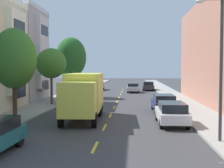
{
  "coord_description": "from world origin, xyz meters",
  "views": [
    {
      "loc": [
        1.8,
        -7.49,
        3.73
      ],
      "look_at": [
        -0.06,
        19.68,
        2.36
      ],
      "focal_mm": 49.9,
      "sensor_mm": 36.0,
      "label": 1
    }
  ],
  "objects": [
    {
      "name": "parked_wagon_white",
      "position": [
        4.35,
        13.18,
        0.8
      ],
      "size": [
        1.86,
        4.71,
        1.5
      ],
      "color": "silver",
      "rests_on": "ground_plane"
    },
    {
      "name": "parked_wagon_navy",
      "position": [
        4.41,
        19.27,
        0.8
      ],
      "size": [
        1.91,
        4.73,
        1.5
      ],
      "color": "navy",
      "rests_on": "ground_plane"
    },
    {
      "name": "moving_silver_sedan",
      "position": [
        1.8,
        40.83,
        0.75
      ],
      "size": [
        1.8,
        4.5,
        1.43
      ],
      "color": "#B2B5BA",
      "rests_on": "ground_plane"
    },
    {
      "name": "parked_wagon_sky",
      "position": [
        -4.21,
        45.85,
        0.8
      ],
      "size": [
        1.95,
        4.75,
        1.5
      ],
      "color": "#7A9EC6",
      "rests_on": "ground_plane"
    },
    {
      "name": "street_tree_third",
      "position": [
        -6.4,
        23.24,
        4.22
      ],
      "size": [
        3.01,
        3.01,
        5.6
      ],
      "color": "#47331E",
      "rests_on": "sidewalk_left"
    },
    {
      "name": "lane_centerline_dashes",
      "position": [
        0.0,
        24.5,
        0.0
      ],
      "size": [
        0.14,
        47.2,
        0.01
      ],
      "color": "yellow",
      "rests_on": "ground_plane"
    },
    {
      "name": "sidewalk_left",
      "position": [
        -7.1,
        28.0,
        0.07
      ],
      "size": [
        3.2,
        120.0,
        0.14
      ],
      "primitive_type": "cube",
      "color": "#99968E",
      "rests_on": "ground_plane"
    },
    {
      "name": "parked_wagon_charcoal",
      "position": [
        4.33,
        45.27,
        0.8
      ],
      "size": [
        1.84,
        4.71,
        1.5
      ],
      "color": "#333338",
      "rests_on": "ground_plane"
    },
    {
      "name": "delivery_box_truck",
      "position": [
        -1.81,
        15.04,
        1.9
      ],
      "size": [
        2.66,
        7.91,
        3.34
      ],
      "color": "#D8D84C",
      "rests_on": "ground_plane"
    },
    {
      "name": "sidewalk_right",
      "position": [
        7.1,
        28.0,
        0.07
      ],
      "size": [
        3.2,
        120.0,
        0.14
      ],
      "primitive_type": "cube",
      "color": "#99968E",
      "rests_on": "ground_plane"
    },
    {
      "name": "street_tree_second",
      "position": [
        -6.4,
        13.48,
        4.39
      ],
      "size": [
        3.05,
        3.05,
        6.37
      ],
      "color": "#47331E",
      "rests_on": "sidewalk_left"
    },
    {
      "name": "street_tree_farthest",
      "position": [
        -6.4,
        32.99,
        5.16
      ],
      "size": [
        4.05,
        4.05,
        7.67
      ],
      "color": "#47331E",
      "rests_on": "sidewalk_left"
    },
    {
      "name": "ground_plane",
      "position": [
        0.0,
        30.0,
        0.0
      ],
      "size": [
        160.0,
        160.0,
        0.0
      ],
      "primitive_type": "plane",
      "color": "#38383A"
    },
    {
      "name": "street_lamp",
      "position": [
        5.95,
        8.08,
        4.24
      ],
      "size": [
        1.35,
        0.28,
        7.1
      ],
      "color": "#38383D",
      "rests_on": "sidewalk_right"
    },
    {
      "name": "parked_pickup_forest",
      "position": [
        -4.47,
        25.66,
        0.83
      ],
      "size": [
        2.03,
        5.31,
        1.73
      ],
      "color": "#194C28",
      "rests_on": "ground_plane"
    },
    {
      "name": "parked_wagon_champagne",
      "position": [
        -4.46,
        33.41,
        0.8
      ],
      "size": [
        1.89,
        4.73,
        1.5
      ],
      "color": "tan",
      "rests_on": "ground_plane"
    }
  ]
}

